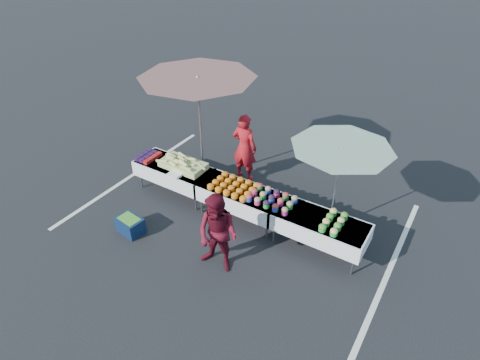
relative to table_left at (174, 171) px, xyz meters
The scene contains 17 objects.
ground 1.89m from the table_left, ahead, with size 80.00×80.00×0.00m, color black.
stripe_left 1.52m from the table_left, behind, with size 0.10×5.00×0.00m, color silver.
stripe_right 5.03m from the table_left, ahead, with size 0.10×5.00×0.00m, color silver.
table_left is the anchor object (origin of this frame).
table_center 1.80m from the table_left, ahead, with size 1.86×0.81×0.75m.
table_right 3.60m from the table_left, ahead, with size 1.86×0.81×0.75m.
berry_punnets 0.74m from the table_left, behind, with size 0.40×0.54×0.08m.
corn_pile 0.35m from the table_left, ahead, with size 1.16×0.57×0.26m.
plastic_bags 0.47m from the table_left, 45.00° to the right, with size 0.30×0.25×0.05m, color white.
carrot_bowls 1.66m from the table_left, ahead, with size 0.95×0.69×0.11m.
potato_cups 2.56m from the table_left, ahead, with size 0.94×0.58×0.16m.
bean_baskets 3.87m from the table_left, ahead, with size 0.36×0.68×0.15m.
vendor 1.77m from the table_left, 53.17° to the left, with size 0.63×0.41×1.72m, color #B1141D.
customer 2.65m from the table_left, 32.64° to the right, with size 0.79×0.62×1.63m, color #5B0D1C.
umbrella_left 2.01m from the table_left, 74.56° to the left, with size 3.05×3.05×2.66m.
umbrella_right 3.86m from the table_left, 11.00° to the left, with size 2.28×2.28×2.00m.
storage_bin 1.65m from the table_left, 86.23° to the right, with size 0.58×0.45×0.35m.
Camera 1 is at (3.60, -5.74, 5.67)m, focal length 30.00 mm.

